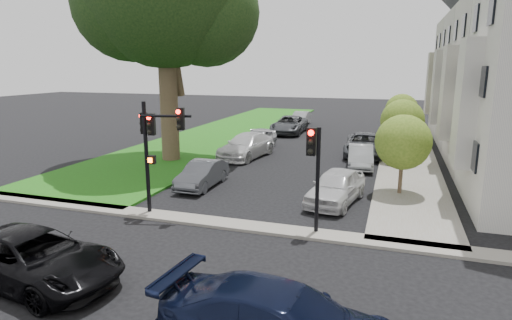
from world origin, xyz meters
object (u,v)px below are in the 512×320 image
(small_tree_c, at_px, (402,110))
(traffic_signal_secondary, at_px, (314,161))
(small_tree_a, at_px, (403,142))
(car_parked_8, at_px, (289,125))
(car_parked_9, at_px, (301,118))
(car_parked_0, at_px, (336,187))
(car_parked_1, at_px, (360,157))
(car_parked_5, at_px, (202,174))
(traffic_signal_main, at_px, (154,138))
(car_parked_2, at_px, (365,145))
(car_cross_near, at_px, (34,258))
(car_parked_7, at_px, (259,138))
(car_parked_6, at_px, (246,146))
(small_tree_b, at_px, (402,121))

(small_tree_c, height_order, traffic_signal_secondary, traffic_signal_secondary)
(small_tree_a, bearing_deg, car_parked_8, 119.58)
(car_parked_9, bearing_deg, car_parked_0, -73.52)
(traffic_signal_secondary, relative_size, car_parked_1, 0.97)
(car_parked_5, bearing_deg, traffic_signal_main, -90.27)
(car_parked_2, bearing_deg, traffic_signal_main, -118.10)
(car_cross_near, distance_m, car_parked_1, 19.06)
(small_tree_c, bearing_deg, car_parked_5, -119.17)
(car_parked_0, xyz_separation_m, car_parked_1, (0.47, 7.41, -0.09))
(traffic_signal_secondary, bearing_deg, car_parked_7, 114.58)
(small_tree_c, bearing_deg, car_parked_8, 172.20)
(car_parked_7, bearing_deg, car_parked_8, 88.73)
(car_parked_5, xyz_separation_m, car_parked_9, (-0.19, 24.48, 0.03))
(car_parked_2, height_order, car_parked_9, car_parked_2)
(car_parked_6, relative_size, car_parked_9, 1.31)
(traffic_signal_secondary, height_order, car_parked_5, traffic_signal_secondary)
(traffic_signal_secondary, xyz_separation_m, car_parked_8, (-6.56, 23.04, -1.99))
(traffic_signal_main, xyz_separation_m, car_cross_near, (-0.32, -6.13, -2.50))
(small_tree_b, relative_size, traffic_signal_main, 0.86)
(car_parked_1, bearing_deg, car_parked_6, 169.95)
(car_parked_5, relative_size, car_parked_6, 0.73)
(small_tree_b, xyz_separation_m, car_cross_near, (-9.95, -19.71, -1.94))
(small_tree_b, xyz_separation_m, car_parked_5, (-9.64, -9.17, -2.03))
(small_tree_c, relative_size, car_parked_0, 0.86)
(car_parked_7, xyz_separation_m, car_parked_9, (0.22, 13.67, -0.06))
(car_parked_0, xyz_separation_m, car_parked_6, (-7.12, 8.02, 0.03))
(small_tree_c, xyz_separation_m, car_parked_7, (-10.06, -6.46, -1.83))
(car_parked_5, height_order, car_parked_8, car_parked_8)
(small_tree_a, height_order, traffic_signal_secondary, traffic_signal_secondary)
(car_parked_7, bearing_deg, car_parked_1, -24.83)
(car_parked_0, xyz_separation_m, car_parked_9, (-7.07, 24.99, -0.08))
(traffic_signal_main, height_order, car_parked_1, traffic_signal_main)
(traffic_signal_secondary, distance_m, car_cross_near, 9.41)
(small_tree_b, height_order, car_cross_near, small_tree_b)
(car_parked_1, distance_m, car_parked_2, 3.65)
(small_tree_b, relative_size, car_parked_8, 0.71)
(car_parked_1, xyz_separation_m, car_parked_6, (-7.59, 0.61, 0.12))
(traffic_signal_secondary, relative_size, car_parked_0, 0.89)
(small_tree_b, bearing_deg, car_parked_8, 135.64)
(traffic_signal_main, relative_size, traffic_signal_secondary, 1.18)
(car_parked_5, bearing_deg, car_parked_9, 90.05)
(car_parked_1, relative_size, car_parked_9, 0.98)
(car_cross_near, relative_size, car_parked_8, 0.95)
(car_parked_5, bearing_deg, small_tree_b, 43.16)
(car_parked_6, bearing_deg, car_parked_9, 98.49)
(small_tree_b, height_order, small_tree_c, small_tree_b)
(small_tree_c, bearing_deg, small_tree_a, -90.00)
(car_cross_near, xyz_separation_m, car_parked_2, (7.63, 21.10, 0.02))
(car_parked_0, xyz_separation_m, car_parked_2, (0.44, 11.06, 0.01))
(traffic_signal_main, xyz_separation_m, car_parked_5, (-0.01, 4.41, -2.59))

